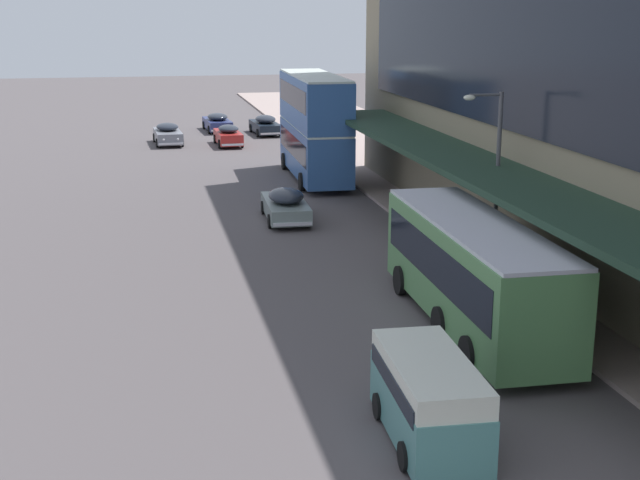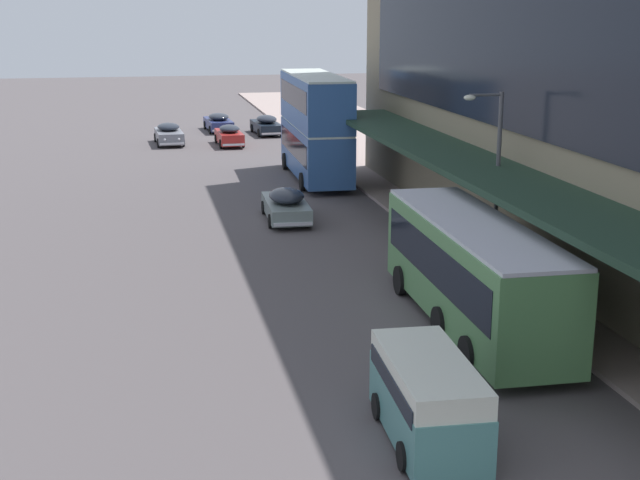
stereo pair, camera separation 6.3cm
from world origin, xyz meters
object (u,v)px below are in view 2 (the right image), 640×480
at_px(transit_bus_kerbside_front, 474,268).
at_px(transit_bus_kerbside_rear, 315,123).
at_px(sedan_oncoming_rear, 229,135).
at_px(vw_van, 426,393).
at_px(sedan_second_mid, 286,205).
at_px(sedan_trailing_near, 169,134).
at_px(street_lamp, 493,167).
at_px(sedan_second_near, 218,122).
at_px(sedan_far_back, 266,125).

relative_size(transit_bus_kerbside_front, transit_bus_kerbside_rear, 1.01).
relative_size(transit_bus_kerbside_front, sedan_oncoming_rear, 2.36).
distance_m(transit_bus_kerbside_front, vw_van, 7.69).
height_order(sedan_second_mid, sedan_trailing_near, sedan_second_mid).
xyz_separation_m(sedan_oncoming_rear, street_lamp, (6.04, -33.69, 3.23)).
xyz_separation_m(sedan_trailing_near, street_lamp, (10.24, -35.26, 3.23)).
distance_m(sedan_oncoming_rear, street_lamp, 34.38).
bearing_deg(sedan_second_mid, sedan_second_near, 90.21).
relative_size(sedan_second_mid, street_lamp, 0.75).
relative_size(transit_bus_kerbside_rear, sedan_trailing_near, 2.21).
height_order(sedan_far_back, vw_van, vw_van).
distance_m(sedan_second_near, sedan_far_back, 4.34).
distance_m(sedan_oncoming_rear, sedan_far_back, 6.29).
relative_size(sedan_second_near, vw_van, 1.08).
bearing_deg(sedan_trailing_near, vw_van, -85.41).
height_order(sedan_trailing_near, street_lamp, street_lamp).
height_order(transit_bus_kerbside_front, vw_van, transit_bus_kerbside_front).
bearing_deg(transit_bus_kerbside_front, transit_bus_kerbside_rear, 89.63).
bearing_deg(transit_bus_kerbside_front, sedan_trailing_near, 100.45).
bearing_deg(sedan_second_mid, transit_bus_kerbside_front, -78.17).
relative_size(sedan_second_mid, vw_van, 1.06).
height_order(sedan_oncoming_rear, sedan_far_back, sedan_far_back).
height_order(vw_van, street_lamp, street_lamp).
distance_m(sedan_second_mid, sedan_second_near, 31.68).
distance_m(sedan_far_back, street_lamp, 39.18).
bearing_deg(sedan_trailing_near, transit_bus_kerbside_front, -79.55).
bearing_deg(sedan_second_mid, vw_van, -91.30).
bearing_deg(sedan_far_back, sedan_second_near, 143.16).
relative_size(sedan_second_near, street_lamp, 0.77).
xyz_separation_m(transit_bus_kerbside_front, sedan_far_back, (0.16, 44.33, -1.17)).
bearing_deg(street_lamp, sedan_oncoming_rear, 100.16).
height_order(transit_bus_kerbside_rear, sedan_trailing_near, transit_bus_kerbside_rear).
xyz_separation_m(sedan_second_mid, vw_van, (-0.50, -21.95, 0.35)).
distance_m(sedan_trailing_near, vw_van, 47.48).
relative_size(transit_bus_kerbside_rear, sedan_oncoming_rear, 2.34).
distance_m(sedan_second_near, street_lamp, 42.13).
relative_size(sedan_oncoming_rear, vw_van, 0.97).
xyz_separation_m(transit_bus_kerbside_rear, sedan_second_mid, (-3.36, -9.81, -2.46)).
distance_m(sedan_second_mid, sedan_trailing_near, 25.74).
height_order(sedan_second_near, sedan_trailing_near, sedan_trailing_near).
bearing_deg(street_lamp, transit_bus_kerbside_front, -117.10).
bearing_deg(sedan_second_near, sedan_oncoming_rear, -89.83).
distance_m(vw_van, street_lamp, 13.98).
xyz_separation_m(transit_bus_kerbside_rear, street_lamp, (2.59, -19.69, 0.76)).
xyz_separation_m(sedan_oncoming_rear, sedan_far_back, (3.45, 5.26, -0.00)).
bearing_deg(sedan_trailing_near, sedan_far_back, 25.77).
distance_m(transit_bus_kerbside_rear, street_lamp, 19.88).
relative_size(sedan_trailing_near, sedan_far_back, 0.95).
bearing_deg(vw_van, transit_bus_kerbside_front, 61.12).
bearing_deg(vw_van, sedan_oncoming_rear, 89.49).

